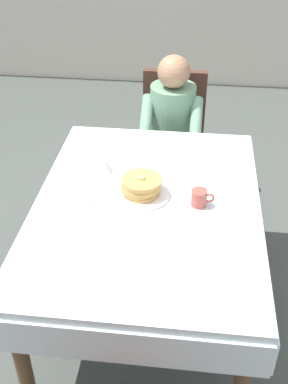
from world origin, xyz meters
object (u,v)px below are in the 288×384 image
object	(u,v)px
diner_person	(172,122)
cup_coffee	(199,198)
fork_left_of_plate	(103,195)
knife_right_of_plate	(179,200)
chair_diner	(173,130)
plate_breakfast	(142,194)
breakfast_stack	(141,185)
syrup_pitcher	(106,166)
spoon_near_edge	(142,236)
dining_table_main	(147,217)

from	to	relation	value
diner_person	cup_coffee	distance (m)	1.03
cup_coffee	fork_left_of_plate	bearing A→B (deg)	176.58
cup_coffee	knife_right_of_plate	distance (m)	0.11
chair_diner	fork_left_of_plate	world-z (taller)	chair_diner
plate_breakfast	cup_coffee	size ratio (longest dim) A/B	2.48
breakfast_stack	cup_coffee	size ratio (longest dim) A/B	1.81
chair_diner	plate_breakfast	distance (m)	1.14
syrup_pitcher	spoon_near_edge	size ratio (longest dim) A/B	0.53
breakfast_stack	chair_diner	bearing A→B (deg)	85.34
syrup_pitcher	spoon_near_edge	distance (m)	0.57
breakfast_stack	spoon_near_edge	bearing A→B (deg)	-82.22
syrup_pitcher	spoon_near_edge	world-z (taller)	syrup_pitcher
breakfast_stack	knife_right_of_plate	size ratio (longest dim) A/B	1.02
diner_person	dining_table_main	bearing A→B (deg)	86.88
spoon_near_edge	diner_person	bearing A→B (deg)	95.43
dining_table_main	diner_person	distance (m)	1.02
diner_person	syrup_pitcher	xyz separation A→B (m)	(-0.31, -0.76, 0.11)
dining_table_main	knife_right_of_plate	distance (m)	0.19
chair_diner	syrup_pitcher	distance (m)	1.00
cup_coffee	syrup_pitcher	size ratio (longest dim) A/B	1.41
dining_table_main	knife_right_of_plate	world-z (taller)	knife_right_of_plate
diner_person	breakfast_stack	world-z (taller)	diner_person
chair_diner	breakfast_stack	distance (m)	1.15
fork_left_of_plate	diner_person	bearing A→B (deg)	-12.52
syrup_pitcher	spoon_near_edge	xyz separation A→B (m)	(0.26, -0.51, -0.04)
cup_coffee	spoon_near_edge	bearing A→B (deg)	-132.85
dining_table_main	plate_breakfast	distance (m)	0.12
diner_person	plate_breakfast	bearing A→B (deg)	84.69
fork_left_of_plate	knife_right_of_plate	bearing A→B (deg)	-86.59
fork_left_of_plate	knife_right_of_plate	distance (m)	0.38
breakfast_stack	fork_left_of_plate	bearing A→B (deg)	-173.05
chair_diner	spoon_near_edge	bearing A→B (deg)	88.10
fork_left_of_plate	cup_coffee	bearing A→B (deg)	-90.01
dining_table_main	fork_left_of_plate	size ratio (longest dim) A/B	8.47
cup_coffee	fork_left_of_plate	size ratio (longest dim) A/B	0.63
knife_right_of_plate	spoon_near_edge	distance (m)	0.33
dining_table_main	plate_breakfast	bearing A→B (deg)	120.65
chair_diner	knife_right_of_plate	xyz separation A→B (m)	(0.10, -1.13, 0.21)
dining_table_main	plate_breakfast	world-z (taller)	plate_breakfast
plate_breakfast	cup_coffee	bearing A→B (deg)	-9.60
fork_left_of_plate	knife_right_of_plate	xyz separation A→B (m)	(0.38, -0.00, 0.00)
cup_coffee	knife_right_of_plate	size ratio (longest dim) A/B	0.57
fork_left_of_plate	spoon_near_edge	size ratio (longest dim) A/B	1.20
syrup_pitcher	fork_left_of_plate	distance (m)	0.22
dining_table_main	chair_diner	bearing A→B (deg)	87.30
dining_table_main	fork_left_of_plate	distance (m)	0.24
knife_right_of_plate	cup_coffee	bearing A→B (deg)	-110.13
cup_coffee	chair_diner	bearing A→B (deg)	99.67
spoon_near_edge	fork_left_of_plate	bearing A→B (deg)	135.90
syrup_pitcher	dining_table_main	bearing A→B (deg)	-45.36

